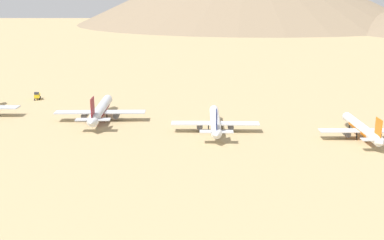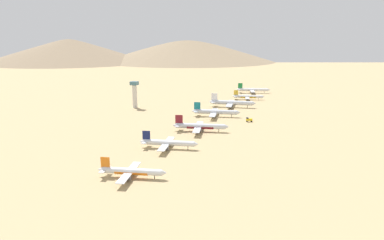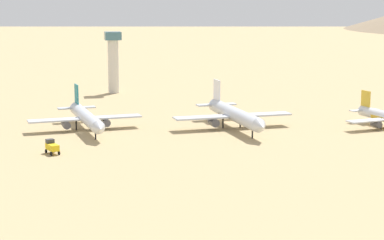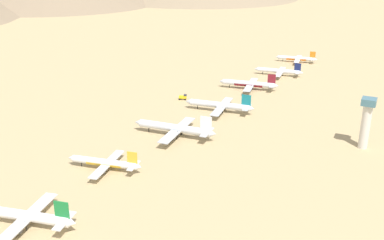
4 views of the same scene
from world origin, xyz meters
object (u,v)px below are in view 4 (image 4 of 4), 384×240
parked_jet_3 (220,105)px  parked_jet_4 (175,128)px  parked_jet_1 (279,71)px  parked_jet_5 (105,163)px  control_tower (366,120)px  parked_jet_0 (297,58)px  parked_jet_6 (24,216)px  service_truck (183,97)px  parked_jet_2 (249,84)px

parked_jet_3 → parked_jet_4: size_ratio=0.92×
parked_jet_1 → parked_jet_5: size_ratio=1.05×
parked_jet_4 → control_tower: control_tower is taller
parked_jet_3 → parked_jet_0: bearing=-94.2°
parked_jet_6 → parked_jet_0: bearing=-95.4°
parked_jet_1 → control_tower: 143.87m
parked_jet_6 → service_truck: bearing=-84.6°
parked_jet_2 → parked_jet_3: bearing=89.8°
parked_jet_6 → service_truck: 161.90m
parked_jet_5 → service_truck: bearing=-82.3°
parked_jet_2 → parked_jet_4: 102.70m
parked_jet_4 → parked_jet_6: parked_jet_4 is taller
parked_jet_0 → parked_jet_1: (1.71, 51.96, 0.28)m
parked_jet_2 → parked_jet_3: parked_jet_3 is taller
parked_jet_4 → service_truck: 64.81m
parked_jet_2 → parked_jet_5: bearing=83.3°
service_truck → parked_jet_5: bearing=97.7°
parked_jet_0 → control_tower: (-77.72, 171.36, 11.79)m
parked_jet_1 → parked_jet_4: size_ratio=0.81×
parked_jet_1 → parked_jet_6: size_ratio=0.90×
parked_jet_6 → control_tower: (-106.54, -131.91, 11.06)m
parked_jet_2 → parked_jet_1: bearing=-101.3°
parked_jet_5 → parked_jet_6: size_ratio=0.86×
parked_jet_2 → control_tower: 115.06m
parked_jet_1 → parked_jet_2: bearing=78.7°
parked_jet_2 → service_truck: size_ratio=7.84×
parked_jet_5 → service_truck: size_ratio=6.71×
parked_jet_0 → parked_jet_1: parked_jet_1 is taller
parked_jet_2 → service_truck: bearing=52.6°
parked_jet_4 → parked_jet_6: bearing=84.1°
parked_jet_6 → control_tower: bearing=-128.9°
parked_jet_0 → parked_jet_3: size_ratio=0.82×
service_truck → parked_jet_0: bearing=-107.2°
parked_jet_0 → parked_jet_6: (28.82, 303.26, 0.73)m
parked_jet_0 → parked_jet_2: parked_jet_2 is taller
parked_jet_4 → parked_jet_5: bearing=77.9°
parked_jet_0 → parked_jet_1: bearing=88.1°
parked_jet_5 → parked_jet_4: bearing=-102.1°
parked_jet_5 → service_truck: (14.88, -109.88, -1.59)m
parked_jet_1 → parked_jet_4: bearing=83.7°
parked_jet_0 → service_truck: 148.76m
parked_jet_2 → parked_jet_5: size_ratio=1.17×
parked_jet_3 → parked_jet_4: parked_jet_4 is taller
parked_jet_0 → parked_jet_1: 51.98m
parked_jet_2 → service_truck: parked_jet_2 is taller
parked_jet_6 → parked_jet_4: bearing=-95.9°
parked_jet_3 → control_tower: size_ratio=1.67×
parked_jet_3 → service_truck: size_ratio=8.07×
parked_jet_4 → parked_jet_0: bearing=-95.2°
parked_jet_6 → control_tower: control_tower is taller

